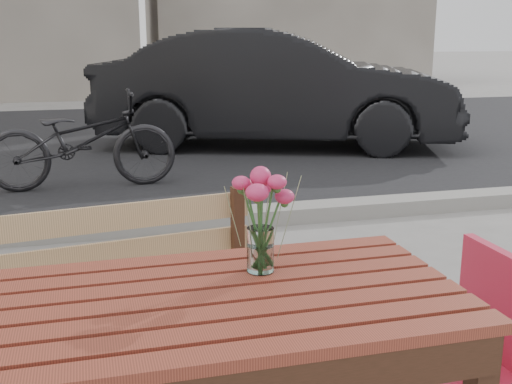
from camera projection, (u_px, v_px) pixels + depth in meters
street at (109, 171)px, 6.61m from camera, size 30.00×8.12×0.12m
main_table at (233, 336)px, 1.73m from camera, size 1.24×0.73×0.76m
main_bench at (98, 283)px, 2.46m from camera, size 1.37×0.57×0.82m
red_chair at (467, 347)px, 2.08m from camera, size 0.38×0.38×0.76m
main_vase at (260, 207)px, 1.81m from camera, size 0.17×0.17×0.31m
parked_car at (276, 88)px, 8.08m from camera, size 4.73×2.95×1.47m
bicycle at (81, 140)px, 5.93m from camera, size 1.73×0.62×0.91m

